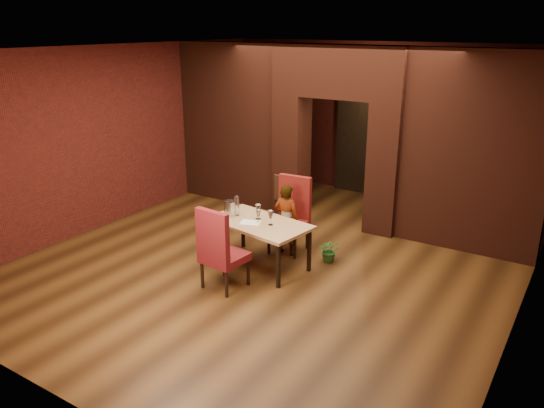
{
  "coord_description": "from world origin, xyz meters",
  "views": [
    {
      "loc": [
        4.05,
        -6.56,
        3.55
      ],
      "look_at": [
        -0.12,
        0.0,
        0.89
      ],
      "focal_mm": 35.0,
      "sensor_mm": 36.0,
      "label": 1
    }
  ],
  "objects": [
    {
      "name": "wall_left",
      "position": [
        -3.5,
        0.0,
        1.6
      ],
      "size": [
        0.04,
        8.0,
        3.2
      ],
      "primitive_type": "cube",
      "color": "maroon",
      "rests_on": "ground"
    },
    {
      "name": "vent_panel",
      "position": [
        -0.95,
        1.71,
        0.55
      ],
      "size": [
        0.4,
        0.03,
        0.5
      ],
      "primitive_type": "cube",
      "color": "#9B512D",
      "rests_on": "ground"
    },
    {
      "name": "chair_near",
      "position": [
        -0.13,
        -1.22,
        0.6
      ],
      "size": [
        0.59,
        0.59,
        1.2
      ],
      "primitive_type": "cube",
      "rotation": [
        0.0,
        0.0,
        3.05
      ],
      "color": "maroon",
      "rests_on": "ground"
    },
    {
      "name": "water_bottle",
      "position": [
        -0.56,
        -0.33,
        0.88
      ],
      "size": [
        0.08,
        0.08,
        0.32
      ],
      "primitive_type": "cylinder",
      "color": "white",
      "rests_on": "dining_table"
    },
    {
      "name": "wall_right",
      "position": [
        3.5,
        0.0,
        1.6
      ],
      "size": [
        0.04,
        8.0,
        3.2
      ],
      "primitive_type": "cube",
      "color": "maroon",
      "rests_on": "ground"
    },
    {
      "name": "wing_wall_right",
      "position": [
        2.36,
        2.0,
        1.6
      ],
      "size": [
        2.28,
        0.35,
        3.2
      ],
      "primitive_type": "cube",
      "color": "maroon",
      "rests_on": "ground"
    },
    {
      "name": "ceiling",
      "position": [
        0.0,
        0.0,
        3.2
      ],
      "size": [
        7.0,
        8.0,
        0.04
      ],
      "primitive_type": "cube",
      "color": "silver",
      "rests_on": "ground"
    },
    {
      "name": "dining_table",
      "position": [
        -0.11,
        -0.39,
        0.36
      ],
      "size": [
        1.65,
        1.09,
        0.72
      ],
      "primitive_type": "cube",
      "rotation": [
        0.0,
        0.0,
        -0.15
      ],
      "color": "#A98158",
      "rests_on": "ground"
    },
    {
      "name": "person_seated",
      "position": [
        0.0,
        0.22,
        0.58
      ],
      "size": [
        0.45,
        0.32,
        1.16
      ],
      "primitive_type": "imported",
      "rotation": [
        0.0,
        0.0,
        3.23
      ],
      "color": "white",
      "rests_on": "ground"
    },
    {
      "name": "wine_glass_c",
      "position": [
        0.11,
        -0.4,
        0.83
      ],
      "size": [
        0.09,
        0.09,
        0.22
      ],
      "primitive_type": null,
      "color": "white",
      "rests_on": "dining_table"
    },
    {
      "name": "chair_far",
      "position": [
        -0.02,
        0.33,
        0.61
      ],
      "size": [
        0.6,
        0.6,
        1.22
      ],
      "primitive_type": "cube",
      "rotation": [
        0.0,
        0.0,
        0.08
      ],
      "color": "maroon",
      "rests_on": "ground"
    },
    {
      "name": "wall_front",
      "position": [
        0.0,
        -4.0,
        1.6
      ],
      "size": [
        7.0,
        0.04,
        3.2
      ],
      "primitive_type": "cube",
      "color": "maroon",
      "rests_on": "ground"
    },
    {
      "name": "wine_bucket",
      "position": [
        -0.63,
        -0.4,
        0.84
      ],
      "size": [
        0.19,
        0.19,
        0.24
      ],
      "primitive_type": "cylinder",
      "color": "#AAAAB0",
      "rests_on": "dining_table"
    },
    {
      "name": "wall_back",
      "position": [
        0.0,
        4.0,
        1.6
      ],
      "size": [
        7.0,
        0.04,
        3.2
      ],
      "primitive_type": "cube",
      "color": "maroon",
      "rests_on": "ground"
    },
    {
      "name": "floor",
      "position": [
        0.0,
        0.0,
        0.0
      ],
      "size": [
        8.0,
        8.0,
        0.0
      ],
      "primitive_type": "plane",
      "color": "#4C2D13",
      "rests_on": "ground"
    },
    {
      "name": "lintel",
      "position": [
        0.0,
        2.0,
        2.75
      ],
      "size": [
        2.45,
        0.55,
        0.9
      ],
      "primitive_type": "cube",
      "color": "maroon",
      "rests_on": "ground"
    },
    {
      "name": "rear_door_frame",
      "position": [
        -0.4,
        3.9,
        1.05
      ],
      "size": [
        1.02,
        0.04,
        2.22
      ],
      "primitive_type": "cube",
      "color": "black",
      "rests_on": "ground"
    },
    {
      "name": "wine_glass_b",
      "position": [
        -0.11,
        -0.41,
        0.82
      ],
      "size": [
        0.08,
        0.08,
        0.2
      ],
      "primitive_type": null,
      "color": "white",
      "rests_on": "dining_table"
    },
    {
      "name": "pillar_right",
      "position": [
        0.95,
        2.0,
        1.15
      ],
      "size": [
        0.55,
        0.55,
        2.3
      ],
      "primitive_type": "cube",
      "color": "maroon",
      "rests_on": "ground"
    },
    {
      "name": "tasting_sheet",
      "position": [
        -0.2,
        -0.48,
        0.72
      ],
      "size": [
        0.35,
        0.3,
        0.0
      ],
      "primitive_type": "cube",
      "rotation": [
        0.0,
        0.0,
        0.34
      ],
      "color": "white",
      "rests_on": "dining_table"
    },
    {
      "name": "wine_glass_a",
      "position": [
        -0.19,
        -0.3,
        0.83
      ],
      "size": [
        0.09,
        0.09,
        0.23
      ],
      "primitive_type": null,
      "color": "white",
      "rests_on": "dining_table"
    },
    {
      "name": "wing_wall_left",
      "position": [
        -2.36,
        2.0,
        1.6
      ],
      "size": [
        2.28,
        0.35,
        3.2
      ],
      "primitive_type": "cube",
      "color": "maroon",
      "rests_on": "ground"
    },
    {
      "name": "rear_door",
      "position": [
        -0.4,
        3.94,
        1.05
      ],
      "size": [
        0.9,
        0.08,
        2.1
      ],
      "primitive_type": "cube",
      "color": "black",
      "rests_on": "ground"
    },
    {
      "name": "potted_plant",
      "position": [
        0.74,
        0.32,
        0.19
      ],
      "size": [
        0.43,
        0.41,
        0.38
      ],
      "primitive_type": "imported",
      "rotation": [
        0.0,
        0.0,
        0.42
      ],
      "color": "#286324",
      "rests_on": "ground"
    },
    {
      "name": "pillar_left",
      "position": [
        -0.95,
        2.0,
        1.15
      ],
      "size": [
        0.55,
        0.55,
        2.3
      ],
      "primitive_type": "cube",
      "color": "maroon",
      "rests_on": "ground"
    }
  ]
}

